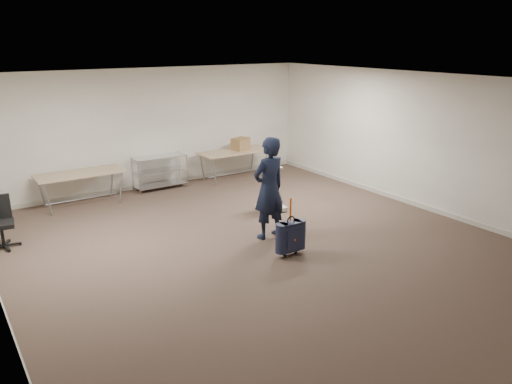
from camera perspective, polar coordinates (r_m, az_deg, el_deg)
ground at (r=8.63m, az=0.42°, el=-6.30°), size 9.00×9.00×0.00m
room_shell at (r=9.70m, az=-4.17°, el=-3.31°), size 8.00×9.00×9.00m
folding_table_left at (r=11.14m, az=-19.46°, el=1.84°), size 1.80×0.75×0.73m
folding_table_right at (r=12.57m, az=-2.53°, el=4.48°), size 1.80×0.75×0.73m
wire_shelf at (r=12.01m, az=-10.91°, el=2.41°), size 1.22×0.47×0.80m
person at (r=8.75m, az=1.49°, el=0.43°), size 0.71×0.51×1.83m
suitcase at (r=8.20m, az=3.98°, el=-5.09°), size 0.36×0.22×0.99m
office_chair at (r=9.57m, az=-27.03°, el=-4.11°), size 0.54×0.54×0.89m
equipment_cart at (r=10.34m, az=1.79°, el=-0.81°), size 0.58×0.58×0.94m
cardboard_box at (r=12.63m, az=-1.78°, el=5.51°), size 0.48×0.42×0.31m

